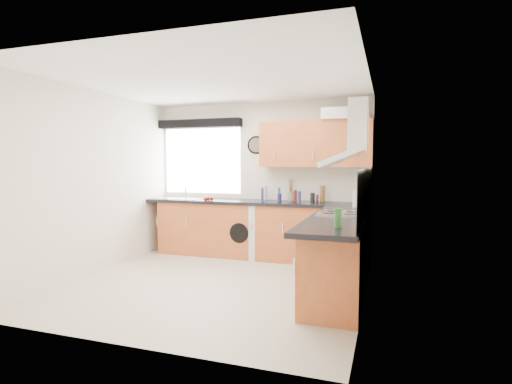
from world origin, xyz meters
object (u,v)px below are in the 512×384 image
(upper_cabinets, at_px, (315,144))
(oven, at_px, (340,254))
(washing_machine, at_px, (246,230))
(extractor_hood, at_px, (351,141))

(upper_cabinets, bearing_deg, oven, -67.46)
(washing_machine, bearing_deg, oven, -30.70)
(oven, xyz_separation_m, washing_machine, (-1.65, 1.22, 0.00))
(oven, height_order, upper_cabinets, upper_cabinets)
(oven, height_order, washing_machine, washing_machine)
(extractor_hood, bearing_deg, oven, 180.00)
(washing_machine, bearing_deg, upper_cabinets, 11.23)
(extractor_hood, height_order, washing_machine, extractor_hood)
(upper_cabinets, relative_size, washing_machine, 1.98)
(oven, distance_m, washing_machine, 2.05)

